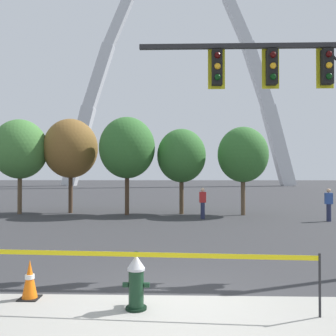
% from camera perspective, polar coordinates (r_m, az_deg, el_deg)
% --- Properties ---
extents(ground_plane, '(240.00, 240.00, 0.00)m').
position_cam_1_polar(ground_plane, '(7.23, 0.17, -19.60)').
color(ground_plane, '#333335').
extents(fire_hydrant, '(0.46, 0.48, 0.99)m').
position_cam_1_polar(fire_hydrant, '(6.63, -4.92, -17.11)').
color(fire_hydrant, black).
rests_on(fire_hydrant, ground).
extents(caution_tape_barrier, '(5.55, 0.38, 1.04)m').
position_cam_1_polar(caution_tape_barrier, '(6.45, -2.74, -15.32)').
color(caution_tape_barrier, '#232326').
rests_on(caution_tape_barrier, ground).
extents(traffic_cone_by_hydrant, '(0.36, 0.36, 0.73)m').
position_cam_1_polar(traffic_cone_by_hydrant, '(7.59, -20.53, -15.82)').
color(traffic_cone_by_hydrant, black).
rests_on(traffic_cone_by_hydrant, ground).
extents(monument_arch, '(43.49, 2.38, 45.13)m').
position_cam_1_polar(monument_arch, '(71.41, 1.50, 13.21)').
color(monument_arch, silver).
rests_on(monument_arch, ground).
extents(tree_far_left, '(3.11, 3.11, 5.44)m').
position_cam_1_polar(tree_far_left, '(22.97, -21.84, 2.70)').
color(tree_far_left, brown).
rests_on(tree_far_left, ground).
extents(tree_left_mid, '(3.18, 3.18, 5.56)m').
position_cam_1_polar(tree_left_mid, '(22.64, -14.76, 2.92)').
color(tree_left_mid, '#473323').
rests_on(tree_left_mid, ground).
extents(tree_center_left, '(3.15, 3.15, 5.51)m').
position_cam_1_polar(tree_center_left, '(21.01, -6.32, 3.10)').
color(tree_center_left, '#473323').
rests_on(tree_center_left, ground).
extents(tree_center_right, '(2.79, 2.79, 4.89)m').
position_cam_1_polar(tree_center_right, '(21.23, 2.09, 1.89)').
color(tree_center_right, brown).
rests_on(tree_center_right, ground).
extents(tree_right_mid, '(2.82, 2.82, 4.94)m').
position_cam_1_polar(tree_right_mid, '(21.13, 11.47, 2.02)').
color(tree_right_mid, brown).
rests_on(tree_right_mid, ground).
extents(pedestrian_walking_left, '(0.34, 0.22, 1.59)m').
position_cam_1_polar(pedestrian_walking_left, '(19.08, 5.37, -5.37)').
color(pedestrian_walking_left, '#232847').
rests_on(pedestrian_walking_left, ground).
extents(pedestrian_standing_center, '(0.35, 0.22, 1.59)m').
position_cam_1_polar(pedestrian_standing_center, '(19.62, 23.53, -5.18)').
color(pedestrian_standing_center, '#232847').
rests_on(pedestrian_standing_center, ground).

